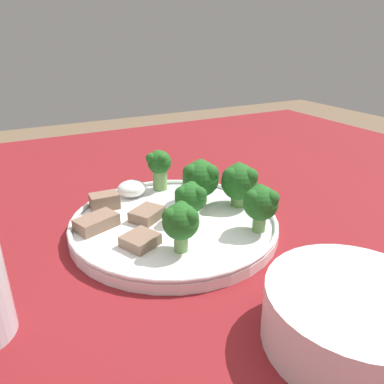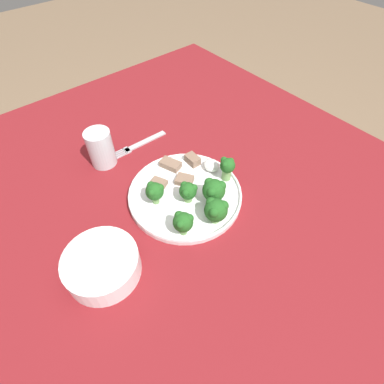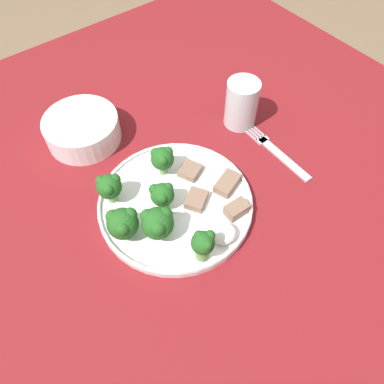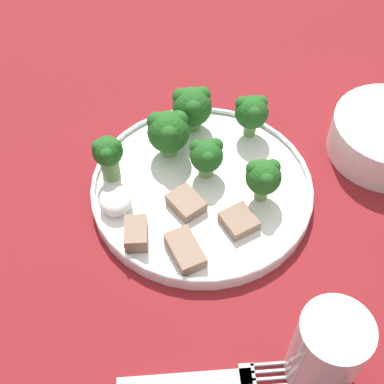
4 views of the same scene
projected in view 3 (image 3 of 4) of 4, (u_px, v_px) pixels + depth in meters
ground_plane at (174, 330)px, 1.23m from camera, size 8.00×8.00×0.00m
table at (160, 233)px, 0.69m from camera, size 1.24×1.09×0.74m
dinner_plate at (175, 203)px, 0.61m from camera, size 0.25×0.25×0.02m
fork at (275, 151)px, 0.69m from camera, size 0.02×0.17×0.00m
cream_bowl at (83, 130)px, 0.69m from camera, size 0.14×0.14×0.05m
drinking_glass at (241, 106)px, 0.70m from camera, size 0.06×0.06×0.09m
broccoli_floret_near_rim_left at (162, 159)px, 0.62m from camera, size 0.04×0.04×0.05m
broccoli_floret_center_left at (162, 195)px, 0.58m from camera, size 0.04×0.04×0.05m
broccoli_floret_back_left at (157, 223)px, 0.55m from camera, size 0.05×0.05×0.06m
broccoli_floret_front_left at (109, 186)px, 0.58m from camera, size 0.04×0.04×0.06m
broccoli_floret_center_back at (204, 243)px, 0.53m from camera, size 0.04×0.03×0.06m
broccoli_floret_mid_cluster at (123, 223)px, 0.55m from camera, size 0.05×0.05×0.06m
meat_slice_front_slice at (190, 171)px, 0.64m from camera, size 0.05×0.04×0.01m
meat_slice_middle_slice at (196, 200)px, 0.61m from camera, size 0.05×0.05×0.01m
meat_slice_rear_slice at (237, 209)px, 0.59m from camera, size 0.04×0.03×0.02m
meat_slice_edge_slice at (227, 183)px, 0.62m from camera, size 0.06×0.04×0.02m
sauce_dollop at (224, 234)px, 0.56m from camera, size 0.04×0.04×0.02m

